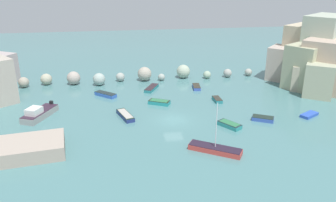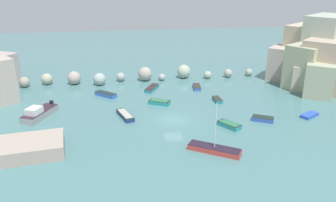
% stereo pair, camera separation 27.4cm
% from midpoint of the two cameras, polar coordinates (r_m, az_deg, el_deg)
% --- Properties ---
extents(cove_water, '(160.00, 160.00, 0.00)m').
position_cam_midpoint_polar(cove_water, '(45.09, 0.77, -3.19)').
color(cove_water, slate).
rests_on(cove_water, ground).
extents(cliff_headland_right, '(22.26, 18.39, 11.72)m').
position_cam_midpoint_polar(cliff_headland_right, '(64.83, 24.72, 6.08)').
color(cliff_headland_right, '#B5A396').
rests_on(cliff_headland_right, ground).
extents(rock_breakwater, '(42.37, 4.41, 2.52)m').
position_cam_midpoint_polar(rock_breakwater, '(61.51, -6.83, 4.24)').
color(rock_breakwater, '#A49B89').
rests_on(rock_breakwater, ground).
extents(stone_dock, '(7.56, 5.91, 1.54)m').
position_cam_midpoint_polar(stone_dock, '(39.31, -22.33, -7.32)').
color(stone_dock, '#A79789').
rests_on(stone_dock, ground).
extents(moored_boat_0, '(5.63, 4.38, 5.70)m').
position_cam_midpoint_polar(moored_boat_0, '(37.41, 7.73, -8.02)').
color(moored_boat_0, '#BD3E38').
rests_on(moored_boat_0, cove_water).
extents(moored_boat_1, '(1.55, 3.05, 0.54)m').
position_cam_midpoint_polar(moored_boat_1, '(57.70, 4.68, 2.39)').
color(moored_boat_1, '#3955AF').
rests_on(moored_boat_1, cove_water).
extents(moored_boat_2, '(2.91, 4.18, 0.52)m').
position_cam_midpoint_polar(moored_boat_2, '(56.97, -2.94, 2.18)').
color(moored_boat_2, teal).
rests_on(moored_boat_2, cove_water).
extents(moored_boat_3, '(4.30, 6.17, 1.74)m').
position_cam_midpoint_polar(moored_boat_3, '(48.80, -21.10, -1.95)').
color(moored_boat_3, gray).
rests_on(moored_boat_3, cove_water).
extents(moored_boat_4, '(3.42, 2.70, 0.60)m').
position_cam_midpoint_polar(moored_boat_4, '(50.44, -1.64, -0.19)').
color(moored_boat_4, teal).
rests_on(moored_boat_4, cove_water).
extents(moored_boat_5, '(3.06, 2.51, 0.56)m').
position_cam_midpoint_polar(moored_boat_5, '(46.45, 15.55, -2.87)').
color(moored_boat_5, '#3555AE').
rests_on(moored_boat_5, cove_water).
extents(moored_boat_7, '(3.56, 3.43, 0.61)m').
position_cam_midpoint_polar(moored_boat_7, '(54.63, -10.62, 1.09)').
color(moored_boat_7, blue).
rests_on(moored_boat_7, cove_water).
extents(moored_boat_8, '(3.02, 2.43, 0.39)m').
position_cam_midpoint_polar(moored_boat_8, '(49.98, 22.57, -2.16)').
color(moored_boat_8, blue).
rests_on(moored_boat_8, cove_water).
extents(moored_boat_9, '(2.77, 3.26, 0.58)m').
position_cam_midpoint_polar(moored_boat_9, '(43.60, 10.15, -3.95)').
color(moored_boat_9, teal).
rests_on(moored_boat_9, cove_water).
extents(moored_boat_10, '(1.04, 2.43, 0.52)m').
position_cam_midpoint_polar(moored_boat_10, '(52.15, 8.15, 0.25)').
color(moored_boat_10, teal).
rests_on(moored_boat_10, cove_water).
extents(moored_boat_11, '(2.39, 4.41, 0.57)m').
position_cam_midpoint_polar(moored_boat_11, '(46.13, -7.38, -2.40)').
color(moored_boat_11, navy).
rests_on(moored_boat_11, cove_water).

